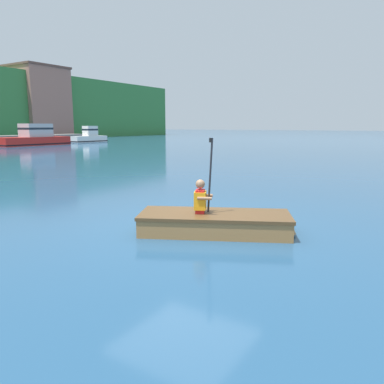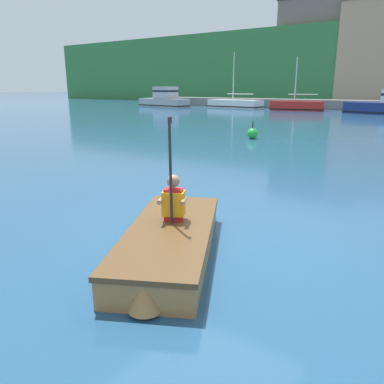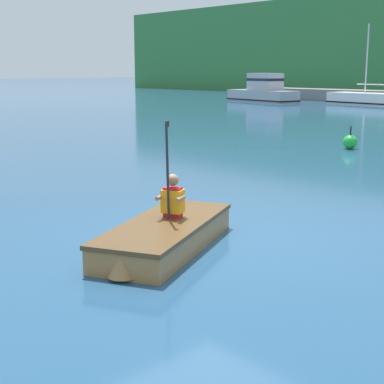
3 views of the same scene
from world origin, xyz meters
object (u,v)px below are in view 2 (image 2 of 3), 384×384
object	(u,v)px
moored_boat_dock_west_inner	(235,104)
moored_boat_dock_center_far	(164,99)
rowboat_foreground	(170,240)
person_paddler	(173,200)
channel_buoy	(252,133)
moored_boat_outer_slip_west	(297,106)

from	to	relation	value
moored_boat_dock_west_inner	moored_boat_dock_center_far	xyz separation A→B (m)	(-7.58, -2.47, 0.39)
moored_boat_dock_west_inner	rowboat_foreground	bearing A→B (deg)	-63.59
person_paddler	moored_boat_dock_west_inner	bearing A→B (deg)	116.41
moored_boat_dock_west_inner	moored_boat_dock_center_far	bearing A→B (deg)	-161.98
person_paddler	channel_buoy	distance (m)	11.43
rowboat_foreground	channel_buoy	size ratio (longest dim) A/B	4.08
rowboat_foreground	person_paddler	xyz separation A→B (m)	(-0.14, 0.27, 0.45)
moored_boat_dock_west_inner	moored_boat_outer_slip_west	size ratio (longest dim) A/B	1.23
moored_boat_dock_center_far	rowboat_foreground	world-z (taller)	moored_boat_dock_center_far
moored_boat_outer_slip_west	person_paddler	world-z (taller)	moored_boat_outer_slip_west
moored_boat_dock_center_far	person_paddler	distance (m)	38.22
person_paddler	moored_boat_dock_center_far	bearing A→B (deg)	128.31
moored_boat_dock_center_far	moored_boat_outer_slip_west	size ratio (longest dim) A/B	1.32
moored_boat_dock_west_inner	person_paddler	bearing A→B (deg)	-63.59
moored_boat_outer_slip_west	rowboat_foreground	distance (m)	32.48
moored_boat_outer_slip_west	person_paddler	bearing A→B (deg)	-73.90
moored_boat_outer_slip_west	person_paddler	distance (m)	32.19
moored_boat_outer_slip_west	person_paddler	size ratio (longest dim) A/B	3.58
moored_boat_dock_center_far	channel_buoy	world-z (taller)	moored_boat_dock_center_far
moored_boat_dock_west_inner	person_paddler	distance (m)	36.23
moored_boat_outer_slip_west	channel_buoy	bearing A→B (deg)	-75.98
channel_buoy	person_paddler	bearing A→B (deg)	-70.12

